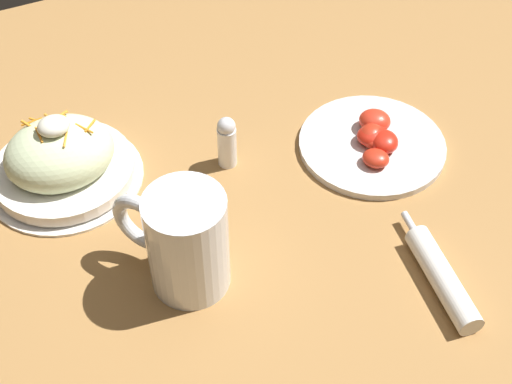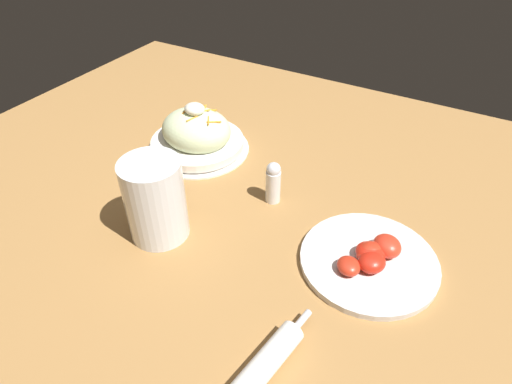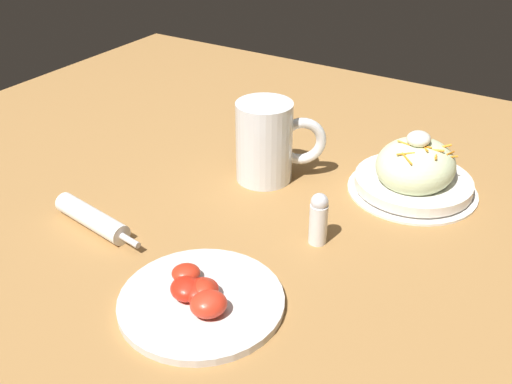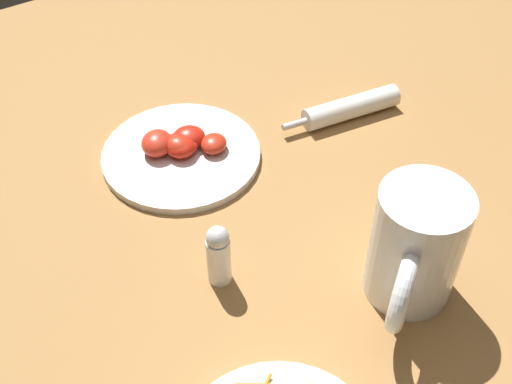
# 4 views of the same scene
# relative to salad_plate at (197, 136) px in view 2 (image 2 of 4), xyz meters

# --- Properties ---
(ground_plane) EXTENTS (1.43, 1.43, 0.00)m
(ground_plane) POSITION_rel_salad_plate_xyz_m (0.21, -0.26, -0.03)
(ground_plane) COLOR #9E703D
(salad_plate) EXTENTS (0.21, 0.21, 0.11)m
(salad_plate) POSITION_rel_salad_plate_xyz_m (0.00, 0.00, 0.00)
(salad_plate) COLOR white
(salad_plate) RESTS_ON ground_plane
(beer_mug) EXTENTS (0.12, 0.14, 0.14)m
(beer_mug) POSITION_rel_salad_plate_xyz_m (0.09, -0.23, 0.03)
(beer_mug) COLOR white
(beer_mug) RESTS_ON ground_plane
(napkin_roll) EXTENTS (0.05, 0.18, 0.03)m
(napkin_roll) POSITION_rel_salad_plate_xyz_m (0.36, -0.37, -0.02)
(napkin_roll) COLOR white
(napkin_roll) RESTS_ON ground_plane
(tomato_plate) EXTENTS (0.21, 0.21, 0.04)m
(tomato_plate) POSITION_rel_salad_plate_xyz_m (0.41, -0.13, -0.02)
(tomato_plate) COLOR silver
(tomato_plate) RESTS_ON ground_plane
(salt_shaker) EXTENTS (0.03, 0.03, 0.08)m
(salt_shaker) POSITION_rel_salad_plate_xyz_m (0.21, -0.07, 0.01)
(salt_shaker) COLOR white
(salt_shaker) RESTS_ON ground_plane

